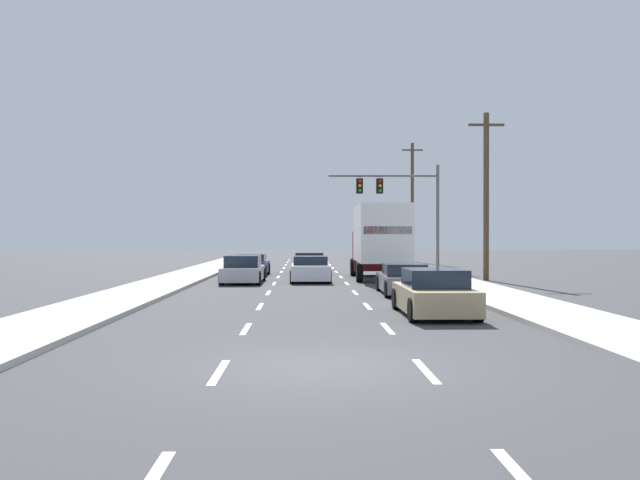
# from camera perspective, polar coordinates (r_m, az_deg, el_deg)

# --- Properties ---
(ground_plane) EXTENTS (140.00, 140.00, 0.00)m
(ground_plane) POSITION_cam_1_polar(r_m,az_deg,el_deg) (36.30, -0.91, -3.17)
(ground_plane) COLOR #3D3D3F
(sidewalk_right) EXTENTS (2.77, 80.00, 0.14)m
(sidewalk_right) POSITION_cam_1_polar(r_m,az_deg,el_deg) (32.06, 11.13, -3.52)
(sidewalk_right) COLOR #B2AFA8
(sidewalk_right) RESTS_ON ground_plane
(sidewalk_left) EXTENTS (2.77, 80.00, 0.14)m
(sidewalk_left) POSITION_cam_1_polar(r_m,az_deg,el_deg) (31.94, -12.85, -3.53)
(sidewalk_left) COLOR #B2AFA8
(sidewalk_left) RESTS_ON ground_plane
(lane_markings) EXTENTS (3.54, 57.00, 0.01)m
(lane_markings) POSITION_cam_1_polar(r_m,az_deg,el_deg) (33.39, -0.87, -3.47)
(lane_markings) COLOR silver
(lane_markings) RESTS_ON ground_plane
(car_navy) EXTENTS (1.87, 4.04, 1.21)m
(car_navy) POSITION_cam_1_polar(r_m,az_deg,el_deg) (37.57, -5.89, -2.19)
(car_navy) COLOR #141E4C
(car_navy) RESTS_ON ground_plane
(car_silver) EXTENTS (1.91, 4.35, 1.31)m
(car_silver) POSITION_cam_1_polar(r_m,az_deg,el_deg) (31.58, -6.65, -2.60)
(car_silver) COLOR #B7BABF
(car_silver) RESTS_ON ground_plane
(car_red) EXTENTS (2.00, 4.06, 1.25)m
(car_red) POSITION_cam_1_polar(r_m,az_deg,el_deg) (38.71, -0.91, -2.10)
(car_red) COLOR red
(car_red) RESTS_ON ground_plane
(car_white) EXTENTS (1.95, 4.16, 1.25)m
(car_white) POSITION_cam_1_polar(r_m,az_deg,el_deg) (32.21, -0.83, -2.59)
(car_white) COLOR white
(car_white) RESTS_ON ground_plane
(box_truck) EXTENTS (2.75, 8.01, 3.76)m
(box_truck) POSITION_cam_1_polar(r_m,az_deg,el_deg) (33.93, 5.18, 0.16)
(box_truck) COLOR white
(box_truck) RESTS_ON ground_plane
(car_gray) EXTENTS (1.87, 4.18, 1.17)m
(car_gray) POSITION_cam_1_polar(r_m,az_deg,el_deg) (25.49, 7.28, -3.46)
(car_gray) COLOR slate
(car_gray) RESTS_ON ground_plane
(car_tan) EXTENTS (1.91, 4.13, 1.31)m
(car_tan) POSITION_cam_1_polar(r_m,az_deg,el_deg) (18.81, 9.83, -4.63)
(car_tan) COLOR tan
(car_tan) RESTS_ON ground_plane
(traffic_signal_mast) EXTENTS (7.09, 0.69, 6.77)m
(traffic_signal_mast) POSITION_cam_1_polar(r_m,az_deg,el_deg) (42.34, 6.30, 3.95)
(traffic_signal_mast) COLOR #595B56
(traffic_signal_mast) RESTS_ON ground_plane
(utility_pole_mid) EXTENTS (1.80, 0.28, 8.40)m
(utility_pole_mid) POSITION_cam_1_polar(r_m,az_deg,el_deg) (34.12, 14.17, 3.88)
(utility_pole_mid) COLOR brown
(utility_pole_mid) RESTS_ON ground_plane
(utility_pole_far) EXTENTS (1.80, 0.28, 10.24)m
(utility_pole_far) POSITION_cam_1_polar(r_m,az_deg,el_deg) (57.43, 7.98, 3.37)
(utility_pole_far) COLOR brown
(utility_pole_far) RESTS_ON ground_plane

